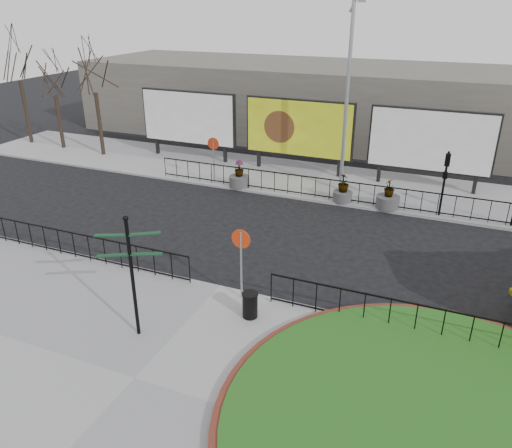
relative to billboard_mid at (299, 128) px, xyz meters
The scene contains 24 objects.
ground 13.31m from the billboard_mid, 83.40° to the right, with size 90.00×90.00×0.00m, color black.
pavement_near 18.21m from the billboard_mid, 85.23° to the right, with size 30.00×10.00×0.12m, color gray.
pavement_far 3.10m from the billboard_mid, 32.94° to the right, with size 44.00×6.00×0.12m, color gray.
brick_edge 19.36m from the billboard_mid, 62.06° to the right, with size 10.40×10.40×0.18m, color brown.
grass_lawn 19.36m from the billboard_mid, 62.06° to the right, with size 10.00×10.00×0.22m, color #1F4612.
railing_near_left 14.15m from the billboard_mid, 108.73° to the right, with size 10.00×0.10×1.10m, color black, non-canonical shape.
railing_near_right 15.62m from the billboard_mid, 58.92° to the right, with size 9.00×0.10×1.10m, color black, non-canonical shape.
railing_far 4.84m from the billboard_mid, 55.75° to the right, with size 18.00×0.10×1.10m, color black, non-canonical shape.
speed_sign_far 5.04m from the billboard_mid, 134.46° to the right, with size 0.64×0.07×2.47m.
speed_sign_near 13.62m from the billboard_mid, 79.41° to the right, with size 0.64×0.07×2.47m.
billboard_left 7.00m from the billboard_mid, behind, with size 6.20×0.31×4.10m.
billboard_mid is the anchor object (origin of this frame).
billboard_right 7.00m from the billboard_mid, ahead, with size 6.20×0.31×4.10m.
lamp_post 4.23m from the billboard_mid, 33.25° to the right, with size 0.74×0.18×9.23m.
signal_pole_a 8.80m from the billboard_mid, 24.42° to the right, with size 0.22×0.26×3.00m.
tree_left 12.63m from the billboard_mid, behind, with size 2.00×2.00×7.00m, color #2D2119, non-canonical shape.
tree_mid 16.05m from the billboard_mid, behind, with size 2.00×2.00×6.20m, color #2D2119, non-canonical shape.
tree_far 19.07m from the billboard_mid, behind, with size 2.00×2.00×7.50m, color #2D2119, non-canonical shape.
building_backdrop 9.15m from the billboard_mid, 80.57° to the left, with size 40.00×10.00×5.00m, color #5F5B53.
fingerpost_sign 16.33m from the billboard_mid, 88.29° to the right, with size 1.68×1.07×3.79m.
litter_bin 14.77m from the billboard_mid, 77.41° to the right, with size 0.51×0.51×0.84m.
planter_a 4.59m from the billboard_mid, 119.67° to the right, with size 1.07×1.07×1.40m.
planter_b 5.37m from the billboard_mid, 45.58° to the right, with size 0.94×0.94×1.43m.
planter_c 7.00m from the billboard_mid, 32.23° to the right, with size 1.09×1.09×1.44m.
Camera 1 is at (6.86, -13.19, 9.12)m, focal length 35.00 mm.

